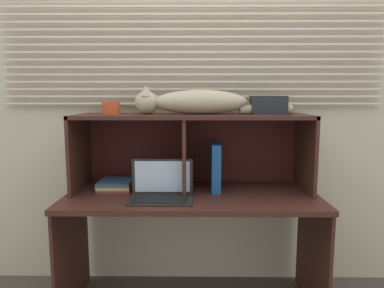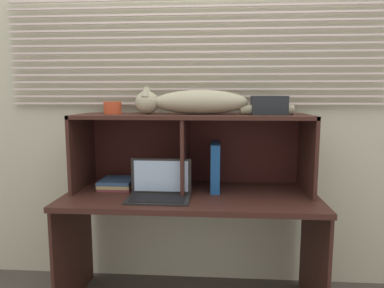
# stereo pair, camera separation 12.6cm
# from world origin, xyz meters

# --- Properties ---
(back_panel_with_blinds) EXTENTS (4.40, 0.08, 2.50)m
(back_panel_with_blinds) POSITION_xyz_m (0.00, 0.55, 1.26)
(back_panel_with_blinds) COLOR beige
(back_panel_with_blinds) RESTS_ON ground
(desk) EXTENTS (1.46, 0.63, 0.70)m
(desk) POSITION_xyz_m (0.00, 0.20, 0.57)
(desk) COLOR #3C201A
(desk) RESTS_ON ground
(hutch_shelf_unit) EXTENTS (1.38, 0.41, 0.46)m
(hutch_shelf_unit) POSITION_xyz_m (-0.01, 0.33, 1.02)
(hutch_shelf_unit) COLOR #3C201A
(hutch_shelf_unit) RESTS_ON desk
(cat) EXTENTS (0.93, 0.16, 0.17)m
(cat) POSITION_xyz_m (0.01, 0.30, 1.23)
(cat) COLOR #B0AD8D
(cat) RESTS_ON hutch_shelf_unit
(laptop) EXTENTS (0.35, 0.21, 0.21)m
(laptop) POSITION_xyz_m (-0.17, 0.09, 0.75)
(laptop) COLOR black
(laptop) RESTS_ON desk
(binder_upright) EXTENTS (0.05, 0.25, 0.29)m
(binder_upright) POSITION_xyz_m (0.14, 0.30, 0.84)
(binder_upright) COLOR #184C92
(binder_upright) RESTS_ON desk
(book_stack) EXTENTS (0.20, 0.22, 0.05)m
(book_stack) POSITION_xyz_m (-0.46, 0.29, 0.73)
(book_stack) COLOR brown
(book_stack) RESTS_ON desk
(small_basket) EXTENTS (0.11, 0.11, 0.07)m
(small_basket) POSITION_xyz_m (-0.48, 0.30, 1.19)
(small_basket) COLOR #C54828
(small_basket) RESTS_ON hutch_shelf_unit
(storage_box) EXTENTS (0.20, 0.14, 0.11)m
(storage_box) POSITION_xyz_m (0.45, 0.30, 1.21)
(storage_box) COLOR #1F252A
(storage_box) RESTS_ON hutch_shelf_unit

